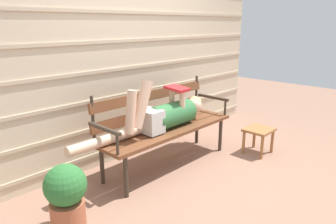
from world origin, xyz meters
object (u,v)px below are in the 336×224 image
(reclining_person, at_px, (163,115))
(potted_plant, at_px, (66,196))
(park_bench, at_px, (163,122))
(footstool, at_px, (259,134))

(reclining_person, xyz_separation_m, potted_plant, (-1.32, -0.24, -0.32))
(park_bench, height_order, reclining_person, reclining_person)
(reclining_person, bearing_deg, park_bench, 43.32)
(footstool, height_order, potted_plant, potted_plant)
(park_bench, bearing_deg, potted_plant, -167.59)
(footstool, xyz_separation_m, potted_plant, (-2.44, 0.35, 0.05))
(potted_plant, bearing_deg, park_bench, 12.41)
(footstool, distance_m, potted_plant, 2.46)
(potted_plant, bearing_deg, footstool, -8.13)
(park_bench, relative_size, footstool, 5.17)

